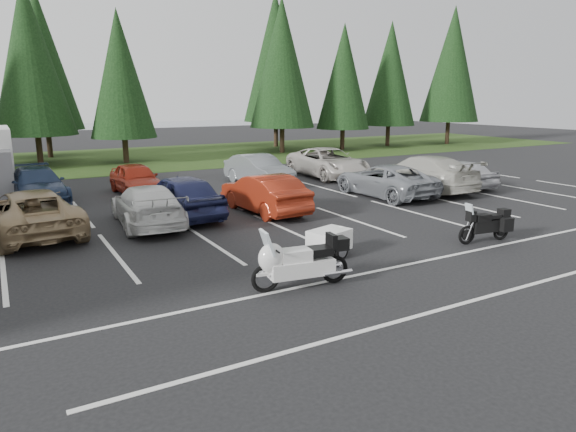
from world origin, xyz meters
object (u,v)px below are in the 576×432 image
Objects in this scene: car_far_3 at (259,170)px; cargo_trailer at (329,243)px; car_near_6 at (385,180)px; car_near_5 at (264,193)px; car_near_3 at (147,205)px; adventure_motorcycle at (485,222)px; car_near_2 at (31,212)px; car_near_8 at (459,173)px; touring_motorcycle at (301,257)px; car_near_4 at (181,196)px; car_near_7 at (422,173)px; car_far_2 at (136,179)px; car_far_4 at (328,163)px; car_far_1 at (37,185)px.

cargo_trailer is at bearing -113.15° from car_far_3.
car_near_5 is at bearing 1.92° from car_near_6.
car_near_3 is 1.06× the size of car_far_3.
car_near_3 is at bearing 147.19° from adventure_motorcycle.
adventure_motorcycle reaches higher than cargo_trailer.
car_near_2 is 9.34m from cargo_trailer.
car_near_8 is 1.51× the size of touring_motorcycle.
car_near_5 is (2.95, -0.76, -0.06)m from car_near_4.
car_near_3 is at bearing 103.44° from cargo_trailer.
car_near_3 is 12.70m from car_near_7.
car_near_4 is at bearing -144.27° from car_far_3.
car_far_2 is at bearing -19.14° from car_near_8.
adventure_motorcycle is (11.54, -7.54, -0.10)m from car_near_2.
car_near_4 is 3.04m from car_near_5.
car_near_8 is at bearing -54.53° from car_far_4.
car_far_4 is 2.74× the size of adventure_motorcycle.
car_near_8 is 0.96× the size of car_far_2.
car_far_4 is (6.98, 6.10, 0.05)m from car_near_5.
car_near_7 is 7.75m from car_far_3.
car_near_5 is 9.27m from car_far_4.
touring_motorcycle is at bearing 34.58° from car_near_7.
car_far_3 reaches higher than touring_motorcycle.
car_far_3 is at bearing -58.74° from car_near_6.
car_near_5 is 0.88× the size of car_near_6.
cargo_trailer is at bearing 174.34° from adventure_motorcycle.
car_far_2 is (4.52, 5.35, -0.03)m from car_near_2.
car_near_7 is at bearing 0.01° from car_near_8.
car_far_3 is at bearing -6.30° from car_far_2.
car_far_2 is 5.87m from car_far_3.
car_near_5 is 0.99× the size of car_far_3.
adventure_motorcycle is (6.64, 0.51, -0.10)m from touring_motorcycle.
car_far_3 is at bearing -30.31° from car_near_8.
car_near_7 is 3.48× the size of cargo_trailer.
car_near_7 is at bearing 65.99° from adventure_motorcycle.
car_far_2 is 1.98× the size of adventure_motorcycle.
car_near_2 is 11.51m from car_far_3.
car_near_7 is 1.00× the size of car_far_4.
car_far_1 reaches higher than cargo_trailer.
car_near_6 is 2.41m from car_near_7.
car_near_4 is at bearing 174.96° from car_near_2.
car_far_2 is (-9.23, 5.77, -0.01)m from car_near_6.
car_near_7 is at bearing -179.45° from car_near_5.
car_far_4 is (-3.70, 5.71, 0.11)m from car_near_8.
car_far_2 is at bearing 100.02° from touring_motorcycle.
car_far_3 reaches higher than car_near_2.
car_near_4 is 1.79× the size of touring_motorcycle.
car_near_5 reaches higher than car_near_3.
car_near_4 is 13.64m from car_near_8.
cargo_trailer is 4.89m from adventure_motorcycle.
car_near_5 is 2.15× the size of adventure_motorcycle.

